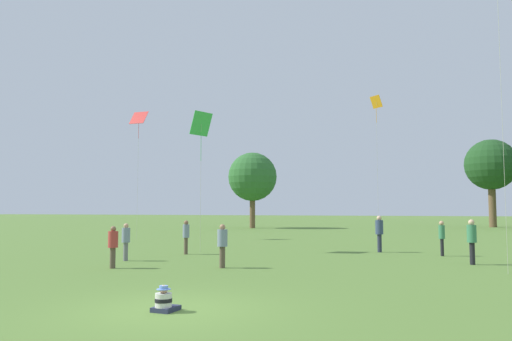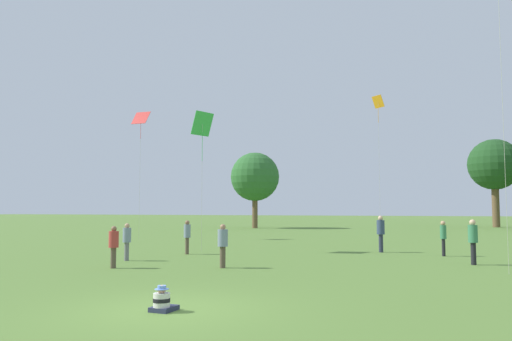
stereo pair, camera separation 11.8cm
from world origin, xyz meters
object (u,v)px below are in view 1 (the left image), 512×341
object	(u,v)px
kite_2	(139,120)
kite_4	(376,107)
person_standing_1	(222,242)
person_standing_5	(442,235)
person_standing_0	(379,230)
person_standing_6	(186,234)
seated_toddler	(164,301)
distant_tree_1	(252,177)
person_standing_7	(472,238)
kite_0	(201,126)
distant_tree_0	(491,165)
person_standing_3	(113,243)
person_standing_4	(126,239)

from	to	relation	value
kite_2	kite_4	world-z (taller)	kite_4
person_standing_1	person_standing_5	xyz separation A→B (m)	(8.01, 7.50, 0.04)
person_standing_0	person_standing_6	distance (m)	9.73
seated_toddler	distant_tree_1	bearing A→B (deg)	110.87
person_standing_5	kite_4	xyz separation A→B (m)	(-3.52, 8.81, 7.98)
person_standing_7	kite_0	size ratio (longest dim) A/B	0.25
kite_4	distant_tree_0	bearing A→B (deg)	-23.21
seated_toddler	person_standing_5	distance (m)	16.47
person_standing_1	kite_4	xyz separation A→B (m)	(4.49, 16.31, 8.02)
person_standing_7	kite_2	bearing A→B (deg)	146.71
kite_0	person_standing_0	bearing A→B (deg)	173.77
seated_toddler	kite_2	distance (m)	27.70
distant_tree_1	person_standing_0	bearing A→B (deg)	-60.04
person_standing_6	kite_2	size ratio (longest dim) A/B	0.17
seated_toddler	kite_0	distance (m)	16.08
person_standing_1	person_standing_6	bearing A→B (deg)	-110.73
seated_toddler	person_standing_5	bearing A→B (deg)	72.49
person_standing_5	person_standing_7	distance (m)	3.59
distant_tree_0	person_standing_1	bearing A→B (deg)	-107.85
person_standing_6	kite_0	world-z (taller)	kite_0
person_standing_3	person_standing_4	world-z (taller)	person_standing_4
kite_4	distant_tree_0	distance (m)	33.56
seated_toddler	distant_tree_1	distance (m)	46.34
person_standing_1	person_standing_4	size ratio (longest dim) A/B	1.03
person_standing_6	kite_0	size ratio (longest dim) A/B	0.23
person_standing_6	person_standing_3	bearing A→B (deg)	90.38
person_standing_0	person_standing_3	world-z (taller)	person_standing_0
person_standing_3	kite_2	distance (m)	19.66
person_standing_3	person_standing_4	distance (m)	2.65
seated_toddler	person_standing_5	xyz separation A→B (m)	(6.26, 15.21, 0.78)
person_standing_0	kite_2	distance (m)	20.00
person_standing_3	kite_2	world-z (taller)	kite_2
person_standing_0	person_standing_1	xyz separation A→B (m)	(-5.09, -8.69, -0.14)
person_standing_0	person_standing_7	distance (m)	6.07
kite_2	kite_4	xyz separation A→B (m)	(16.96, 1.83, 0.24)
kite_2	person_standing_0	bearing A→B (deg)	28.27
person_standing_1	kite_0	xyz separation A→B (m)	(-3.65, 6.07, 5.55)
person_standing_5	kite_2	distance (m)	22.98
kite_0	distant_tree_0	world-z (taller)	distant_tree_0
person_standing_6	distant_tree_1	world-z (taller)	distant_tree_1
seated_toddler	person_standing_7	bearing A→B (deg)	63.27
kite_0	person_standing_1	bearing A→B (deg)	98.05
person_standing_3	person_standing_6	size ratio (longest dim) A/B	0.95
kite_2	distant_tree_0	bearing A→B (deg)	96.68
person_standing_6	kite_0	bearing A→B (deg)	-93.09
person_standing_7	person_standing_4	bearing A→B (deg)	-175.30
distant_tree_1	person_standing_5	bearing A→B (deg)	-56.84
seated_toddler	person_standing_3	xyz separation A→B (m)	(-5.57, 6.36, 0.70)
seated_toddler	kite_0	world-z (taller)	kite_0
person_standing_3	kite_0	bearing A→B (deg)	-158.72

